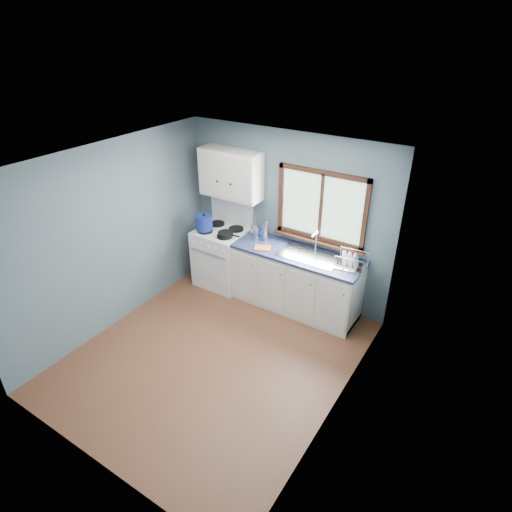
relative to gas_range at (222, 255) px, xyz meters
The scene contains 19 objects.
floor 1.82m from the gas_range, 57.18° to the right, with size 3.20×3.60×0.02m, color brown.
ceiling 2.67m from the gas_range, 57.18° to the right, with size 3.20×3.60×0.02m, color white.
wall_back 1.26m from the gas_range, 19.54° to the left, with size 3.20×0.02×2.50m, color slate.
wall_front 3.50m from the gas_range, 73.86° to the right, with size 3.20×0.02×2.50m, color slate.
wall_left 1.78m from the gas_range, 114.14° to the right, with size 0.02×3.60×2.50m, color slate.
wall_right 3.05m from the gas_range, 29.91° to the right, with size 0.02×3.60×2.50m, color slate.
gas_range is the anchor object (origin of this frame).
base_cabinets 1.31m from the gas_range, ahead, with size 1.85×0.60×0.88m.
countertop 1.37m from the gas_range, ahead, with size 1.89×0.64×0.04m, color #1E2745.
sink 1.53m from the gas_range, ahead, with size 0.84×0.46×0.44m.
window 1.81m from the gas_range, 11.37° to the left, with size 1.36×0.10×1.03m.
upper_cabinets 1.32m from the gas_range, 56.70° to the left, with size 0.95×0.35×0.70m.
skillet 0.54m from the gas_range, 36.09° to the right, with size 0.36×0.26×0.05m.
stockpot 0.63m from the gas_range, 143.07° to the right, with size 0.30×0.30×0.26m.
utensil_crock 0.74m from the gas_range, 16.99° to the left, with size 0.15×0.15×0.40m.
thermos 0.94m from the gas_range, ahead, with size 0.07×0.07×0.32m, color silver.
soap_bottle 0.85m from the gas_range, 14.29° to the left, with size 0.10×0.10×0.25m, color blue.
dish_towel 0.95m from the gas_range, ahead, with size 0.23×0.16×0.02m, color #D5612F.
dish_rack 2.12m from the gas_range, ahead, with size 0.42×0.34×0.20m.
Camera 1 is at (2.68, -3.21, 3.75)m, focal length 30.00 mm.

